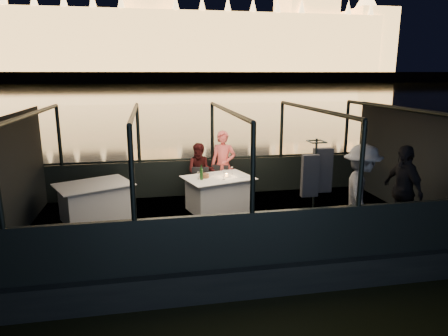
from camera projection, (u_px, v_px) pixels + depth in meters
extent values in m
plane|color=black|center=(156.00, 90.00, 84.97)|extent=(500.00, 500.00, 0.00)
cube|color=black|center=(227.00, 243.00, 8.47)|extent=(8.60, 4.40, 1.00)
cube|color=black|center=(227.00, 222.00, 8.35)|extent=(8.00, 4.00, 0.04)
cube|color=black|center=(213.00, 177.00, 10.16)|extent=(8.00, 0.08, 0.90)
cube|color=black|center=(252.00, 239.00, 6.33)|extent=(8.00, 0.08, 0.90)
cube|color=#423D33|center=(151.00, 78.00, 209.07)|extent=(400.00, 140.00, 6.00)
cube|color=silver|center=(218.00, 194.00, 8.94)|extent=(1.70, 1.43, 0.77)
cube|color=silver|center=(95.00, 202.00, 8.37)|extent=(1.78, 1.58, 0.78)
cube|color=black|center=(201.00, 186.00, 9.30)|extent=(0.47, 0.47, 0.85)
cube|color=black|center=(222.00, 183.00, 9.53)|extent=(0.51, 0.51, 0.85)
imported|color=#E45852|center=(223.00, 169.00, 9.70)|extent=(0.70, 0.58, 1.68)
imported|color=#391010|center=(200.00, 170.00, 9.63)|extent=(0.76, 0.65, 1.39)
imported|color=silver|center=(361.00, 196.00, 7.20)|extent=(1.09, 1.34, 1.81)
imported|color=black|center=(402.00, 190.00, 7.56)|extent=(0.50, 1.05, 1.73)
cylinder|color=#143714|center=(201.00, 173.00, 8.62)|extent=(0.09, 0.09, 0.32)
cylinder|color=brown|center=(204.00, 176.00, 8.82)|extent=(0.22, 0.22, 0.09)
cylinder|color=#FB983E|center=(226.00, 175.00, 8.90)|extent=(0.06, 0.06, 0.07)
cylinder|color=white|center=(240.00, 176.00, 8.90)|extent=(0.30, 0.30, 0.01)
cylinder|color=silver|center=(209.00, 175.00, 9.05)|extent=(0.31, 0.31, 0.02)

